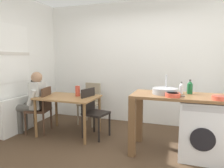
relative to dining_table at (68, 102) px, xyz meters
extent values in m
plane|color=#4C3826|center=(1.03, -0.55, -0.64)|extent=(5.46, 5.46, 0.00)
cube|color=white|center=(1.03, 1.20, 0.71)|extent=(4.60, 0.10, 2.70)
cube|color=white|center=(-1.07, -0.25, 0.91)|extent=(0.01, 0.90, 1.10)
cube|color=beige|center=(-1.06, -0.25, 0.91)|extent=(0.02, 0.96, 0.06)
cube|color=white|center=(-0.99, -0.25, -0.29)|extent=(0.10, 0.80, 0.70)
cube|color=#9E7042|center=(0.00, 0.00, 0.08)|extent=(1.10, 0.76, 0.03)
cylinder|color=brown|center=(-0.50, -0.33, -0.29)|extent=(0.05, 0.05, 0.71)
cylinder|color=brown|center=(0.50, -0.33, -0.29)|extent=(0.05, 0.05, 0.71)
cylinder|color=brown|center=(-0.50, 0.33, -0.29)|extent=(0.05, 0.05, 0.71)
cylinder|color=brown|center=(0.50, 0.33, -0.29)|extent=(0.05, 0.05, 0.71)
cube|color=#4C3323|center=(-0.62, -0.10, -0.19)|extent=(0.48, 0.48, 0.04)
cube|color=#4C3323|center=(-0.44, -0.06, 0.03)|extent=(0.12, 0.38, 0.45)
cylinder|color=#4C3323|center=(-0.75, -0.32, -0.42)|extent=(0.04, 0.04, 0.45)
cylinder|color=#4C3323|center=(-0.84, 0.03, -0.42)|extent=(0.04, 0.04, 0.45)
cylinder|color=#4C3323|center=(-0.40, -0.23, -0.42)|extent=(0.04, 0.04, 0.45)
cylinder|color=#4C3323|center=(-0.49, 0.12, -0.42)|extent=(0.04, 0.04, 0.45)
cube|color=black|center=(0.55, 0.05, -0.19)|extent=(0.47, 0.47, 0.04)
cube|color=black|center=(0.37, 0.09, 0.03)|extent=(0.11, 0.38, 0.45)
cylinder|color=black|center=(0.76, 0.19, -0.42)|extent=(0.04, 0.04, 0.45)
cylinder|color=black|center=(0.69, -0.16, -0.42)|extent=(0.04, 0.04, 0.45)
cylinder|color=black|center=(0.41, 0.26, -0.42)|extent=(0.04, 0.04, 0.45)
cylinder|color=black|center=(0.34, -0.09, -0.42)|extent=(0.04, 0.04, 0.45)
cube|color=gray|center=(0.10, 0.70, -0.19)|extent=(0.44, 0.44, 0.04)
cube|color=gray|center=(0.12, 0.88, 0.03)|extent=(0.38, 0.08, 0.45)
cylinder|color=gray|center=(0.26, 0.50, -0.42)|extent=(0.04, 0.04, 0.45)
cylinder|color=gray|center=(-0.10, 0.54, -0.42)|extent=(0.04, 0.04, 0.45)
cylinder|color=gray|center=(0.30, 0.86, -0.42)|extent=(0.04, 0.04, 0.45)
cylinder|color=gray|center=(-0.06, 0.90, -0.42)|extent=(0.04, 0.04, 0.45)
cylinder|color=#595651|center=(-0.93, -0.27, -0.42)|extent=(0.11, 0.11, 0.45)
cylinder|color=#595651|center=(-0.97, -0.09, -0.42)|extent=(0.11, 0.11, 0.45)
cylinder|color=#595651|center=(-0.77, -0.23, -0.14)|extent=(0.42, 0.23, 0.14)
cylinder|color=#595651|center=(-0.82, -0.05, -0.14)|extent=(0.42, 0.23, 0.14)
cube|color=silver|center=(-0.62, -0.10, 0.11)|extent=(0.27, 0.38, 0.52)
cylinder|color=silver|center=(-0.59, -0.31, 0.09)|extent=(0.20, 0.13, 0.31)
cylinder|color=silver|center=(-0.69, 0.10, 0.09)|extent=(0.20, 0.13, 0.31)
sphere|color=#A57A5B|center=(-0.62, -0.10, 0.45)|extent=(0.21, 0.21, 0.21)
sphere|color=black|center=(-0.68, -0.11, 0.37)|extent=(0.12, 0.12, 0.12)
cube|color=brown|center=(2.05, -0.17, 0.26)|extent=(1.50, 0.68, 0.04)
cube|color=brown|center=(1.35, -0.46, -0.20)|extent=(0.10, 0.10, 0.88)
cube|color=brown|center=(1.35, 0.12, -0.20)|extent=(0.10, 0.10, 0.88)
cube|color=silver|center=(2.31, -0.17, -0.21)|extent=(0.60, 0.60, 0.86)
cylinder|color=black|center=(2.31, -0.47, -0.26)|extent=(0.32, 0.02, 0.32)
cube|color=#B2B2B7|center=(2.31, -0.47, 0.16)|extent=(0.54, 0.01, 0.08)
cylinder|color=#9EA0A5|center=(1.79, -0.17, 0.32)|extent=(0.38, 0.38, 0.09)
cylinder|color=#B2B2B7|center=(1.79, 0.01, 0.42)|extent=(0.02, 0.02, 0.28)
cylinder|color=silver|center=(2.02, -0.06, 0.34)|extent=(0.06, 0.06, 0.13)
cone|color=silver|center=(2.02, -0.06, 0.43)|extent=(0.05, 0.05, 0.04)
cylinder|color=#262626|center=(2.02, -0.06, 0.45)|extent=(0.02, 0.02, 0.01)
cylinder|color=#19592D|center=(2.14, -0.02, 0.35)|extent=(0.08, 0.08, 0.16)
cone|color=#19592D|center=(2.14, -0.02, 0.45)|extent=(0.07, 0.07, 0.04)
cylinder|color=#262626|center=(2.14, -0.02, 0.48)|extent=(0.03, 0.03, 0.02)
cylinder|color=#D84C38|center=(1.90, -0.37, 0.31)|extent=(0.21, 0.21, 0.06)
cylinder|color=maroon|center=(1.90, -0.37, 0.32)|extent=(0.17, 0.17, 0.03)
cylinder|color=#D84C38|center=(2.50, -0.39, 0.30)|extent=(0.20, 0.20, 0.05)
cylinder|color=maroon|center=(2.50, -0.39, 0.32)|extent=(0.16, 0.16, 0.03)
cylinder|color=#D84C38|center=(0.15, 0.10, 0.20)|extent=(0.09, 0.09, 0.20)
cube|color=#B2B2B7|center=(2.00, -0.27, 0.28)|extent=(0.15, 0.06, 0.01)
cube|color=#262628|center=(2.00, -0.27, 0.28)|extent=(0.15, 0.06, 0.01)
camera|label=1|loc=(1.99, -3.29, 0.82)|focal=32.35mm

